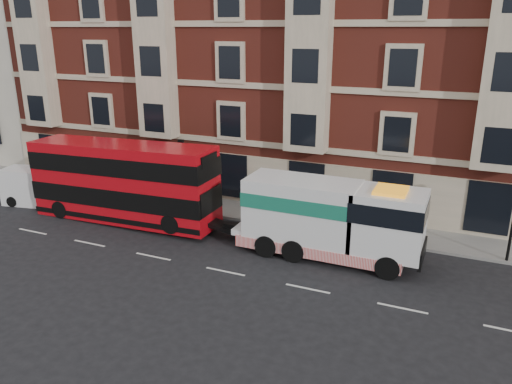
% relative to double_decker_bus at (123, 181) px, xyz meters
% --- Properties ---
extents(ground, '(120.00, 120.00, 0.00)m').
position_rel_double_decker_bus_xyz_m(ground, '(8.26, -3.44, -2.44)').
color(ground, black).
rests_on(ground, ground).
extents(sidewalk, '(90.00, 3.00, 0.15)m').
position_rel_double_decker_bus_xyz_m(sidewalk, '(8.26, 4.06, -2.37)').
color(sidewalk, slate).
rests_on(sidewalk, ground).
extents(victorian_terrace, '(45.00, 12.00, 20.40)m').
position_rel_double_decker_bus_xyz_m(victorian_terrace, '(8.76, 11.56, 7.62)').
color(victorian_terrace, maroon).
rests_on(victorian_terrace, ground).
extents(lamp_post_west, '(0.35, 0.15, 4.35)m').
position_rel_double_decker_bus_xyz_m(lamp_post_west, '(2.26, 2.76, 0.23)').
color(lamp_post_west, black).
rests_on(lamp_post_west, sidewalk).
extents(double_decker_bus, '(11.39, 2.61, 4.61)m').
position_rel_double_decker_bus_xyz_m(double_decker_bus, '(0.00, 0.00, 0.00)').
color(double_decker_bus, red).
rests_on(double_decker_bus, ground).
extents(tow_truck, '(9.12, 2.70, 3.80)m').
position_rel_double_decker_bus_xyz_m(tow_truck, '(12.06, 0.00, -0.43)').
color(tow_truck, white).
rests_on(tow_truck, ground).
extents(box_van, '(4.69, 2.59, 2.30)m').
position_rel_double_decker_bus_xyz_m(box_van, '(-6.87, 0.19, -1.31)').
color(box_van, silver).
rests_on(box_van, ground).
extents(pedestrian, '(0.73, 0.69, 1.68)m').
position_rel_double_decker_bus_xyz_m(pedestrian, '(1.57, 2.71, -1.45)').
color(pedestrian, black).
rests_on(pedestrian, sidewalk).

